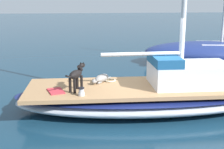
# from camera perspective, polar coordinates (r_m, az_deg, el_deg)

# --- Properties ---
(ground_plane) EXTENTS (120.00, 120.00, 0.00)m
(ground_plane) POSITION_cam_1_polar(r_m,az_deg,el_deg) (8.52, 6.72, -6.38)
(ground_plane) COLOR #143347
(sailboat_main) EXTENTS (2.78, 7.33, 0.66)m
(sailboat_main) POSITION_cam_1_polar(r_m,az_deg,el_deg) (8.41, 6.79, -4.25)
(sailboat_main) COLOR #B2B7C1
(sailboat_main) RESTS_ON ground
(cabin_house) EXTENTS (1.48, 2.27, 0.84)m
(cabin_house) POSITION_cam_1_polar(r_m,az_deg,el_deg) (8.53, 14.29, 0.34)
(cabin_house) COLOR silver
(cabin_house) RESTS_ON sailboat_main
(dog_grey) EXTENTS (0.80, 0.65, 0.22)m
(dog_grey) POSITION_cam_1_polar(r_m,az_deg,el_deg) (8.59, -2.11, -0.76)
(dog_grey) COLOR gray
(dog_grey) RESTS_ON sailboat_main
(dog_black) EXTENTS (0.85, 0.55, 0.70)m
(dog_black) POSITION_cam_1_polar(r_m,az_deg,el_deg) (7.76, -6.78, -0.07)
(dog_black) COLOR black
(dog_black) RESTS_ON sailboat_main
(deck_winch) EXTENTS (0.16, 0.16, 0.21)m
(deck_winch) POSITION_cam_1_polar(r_m,az_deg,el_deg) (7.42, -5.86, -3.31)
(deck_winch) COLOR #B7B7BC
(deck_winch) RESTS_ON sailboat_main
(coiled_rope) EXTENTS (0.32, 0.32, 0.04)m
(coiled_rope) POSITION_cam_1_polar(r_m,az_deg,el_deg) (8.70, -0.33, -1.13)
(coiled_rope) COLOR beige
(coiled_rope) RESTS_ON sailboat_main
(deck_towel) EXTENTS (0.64, 0.50, 0.03)m
(deck_towel) POSITION_cam_1_polar(r_m,az_deg,el_deg) (7.86, -10.67, -3.13)
(deck_towel) COLOR #C6333D
(deck_towel) RESTS_ON sailboat_main
(moored_boat_port_side) EXTENTS (3.68, 6.32, 6.50)m
(moored_boat_port_side) POSITION_cam_1_polar(r_m,az_deg,el_deg) (14.77, 17.76, 4.09)
(moored_boat_port_side) COLOR navy
(moored_boat_port_side) RESTS_ON ground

